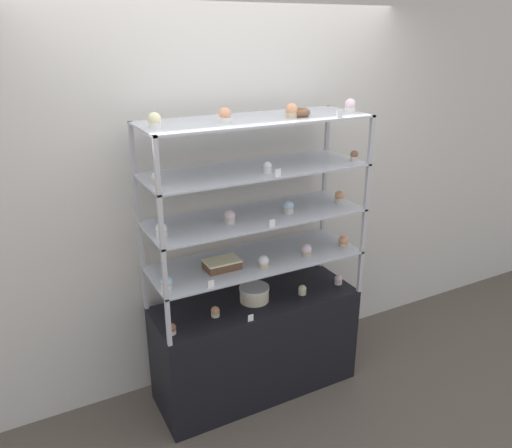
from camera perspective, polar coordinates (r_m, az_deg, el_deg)
name	(u,v)px	position (r m, az deg, el deg)	size (l,w,h in m)	color
ground_plane	(256,386)	(3.69, 0.00, -18.04)	(20.00, 20.00, 0.00)	brown
back_wall	(229,196)	(3.37, -3.06, 3.27)	(8.00, 0.05, 2.60)	silver
display_base	(256,344)	(3.48, 0.00, -13.60)	(1.35, 0.48, 0.70)	black
display_riser_lower	(256,261)	(3.17, 0.00, -4.26)	(1.35, 0.48, 0.29)	#B7B7BC
display_riser_middle	(256,218)	(3.06, 0.00, 0.73)	(1.35, 0.48, 0.29)	#B7B7BC
display_riser_upper	(256,171)	(2.97, 0.00, 6.06)	(1.35, 0.48, 0.29)	#B7B7BC
display_riser_top	(256,121)	(2.90, 0.00, 11.67)	(1.35, 0.48, 0.29)	#B7B7BC
layer_cake_centerpiece	(254,294)	(3.26, -0.20, -7.96)	(0.20, 0.20, 0.10)	beige
sheet_cake_frosted	(222,264)	(3.03, -3.90, -4.60)	(0.21, 0.14, 0.06)	brown
cupcake_0	(172,329)	(2.98, -9.63, -11.74)	(0.05, 0.05, 0.07)	beige
cupcake_1	(215,312)	(3.11, -4.68, -9.96)	(0.05, 0.05, 0.07)	beige
cupcake_2	(302,290)	(3.36, 5.32, -7.51)	(0.05, 0.05, 0.07)	beige
cupcake_3	(338,280)	(3.52, 9.39, -6.31)	(0.05, 0.05, 0.07)	beige
price_tag_0	(251,318)	(3.06, -0.61, -10.70)	(0.04, 0.00, 0.04)	white
cupcake_4	(167,283)	(2.84, -10.19, -6.66)	(0.07, 0.07, 0.07)	beige
cupcake_5	(264,262)	(3.04, 0.87, -4.33)	(0.07, 0.07, 0.07)	#CCB28C
cupcake_6	(307,250)	(3.22, 5.80, -2.97)	(0.07, 0.07, 0.07)	#CCB28C
cupcake_7	(343,241)	(3.39, 9.94, -1.93)	(0.07, 0.07, 0.07)	#CCB28C
price_tag_1	(211,284)	(2.82, -5.15, -6.82)	(0.04, 0.00, 0.04)	white
cupcake_8	(162,230)	(2.76, -10.75, -0.71)	(0.06, 0.06, 0.08)	white
cupcake_9	(230,217)	(2.92, -3.00, 0.83)	(0.06, 0.06, 0.08)	beige
cupcake_10	(289,207)	(3.08, 3.74, 1.93)	(0.06, 0.06, 0.08)	beige
cupcake_11	(340,197)	(3.32, 9.53, 3.10)	(0.06, 0.06, 0.08)	beige
price_tag_2	(272,223)	(2.86, 1.87, 0.09)	(0.04, 0.00, 0.04)	white
cupcake_12	(156,178)	(2.69, -11.33, 5.14)	(0.05, 0.05, 0.07)	#CCB28C
cupcake_13	(268,167)	(2.85, 1.32, 6.48)	(0.05, 0.05, 0.07)	white
cupcake_14	(354,156)	(3.20, 11.16, 7.67)	(0.05, 0.05, 0.07)	beige
price_tag_3	(278,173)	(2.78, 2.54, 5.87)	(0.04, 0.00, 0.04)	white
cupcake_15	(155,121)	(2.63, -11.52, 11.50)	(0.07, 0.07, 0.08)	white
cupcake_16	(225,115)	(2.76, -3.57, 12.28)	(0.07, 0.07, 0.08)	white
cupcake_17	(292,111)	(2.93, 4.10, 12.79)	(0.07, 0.07, 0.08)	#CCB28C
cupcake_18	(350,106)	(3.19, 10.72, 13.16)	(0.07, 0.07, 0.08)	white
price_tag_4	(339,114)	(2.94, 9.52, 12.28)	(0.04, 0.00, 0.04)	white
donut_glazed	(298,112)	(2.99, 4.80, 12.60)	(0.14, 0.14, 0.04)	brown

